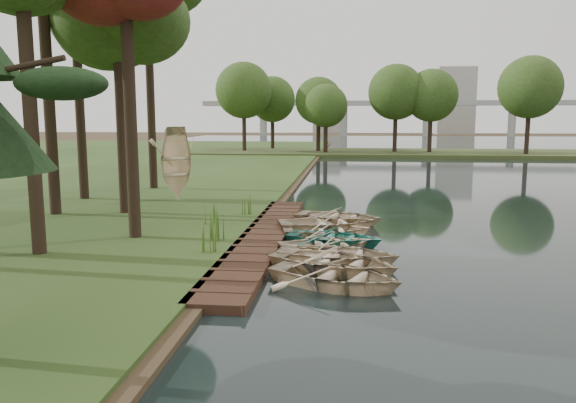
# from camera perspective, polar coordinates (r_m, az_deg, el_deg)

# --- Properties ---
(ground) EXTENTS (300.00, 300.00, 0.00)m
(ground) POSITION_cam_1_polar(r_m,az_deg,el_deg) (20.69, 1.91, -4.21)
(ground) COLOR #3D2F1D
(boardwalk) EXTENTS (1.60, 16.00, 0.30)m
(boardwalk) POSITION_cam_1_polar(r_m,az_deg,el_deg) (20.84, -2.49, -3.70)
(boardwalk) COLOR #351F14
(boardwalk) RESTS_ON ground
(peninsula) EXTENTS (50.00, 14.00, 0.45)m
(peninsula) POSITION_cam_1_polar(r_m,az_deg,el_deg) (70.56, 11.55, 4.84)
(peninsula) COLOR #37431E
(peninsula) RESTS_ON ground
(far_trees) EXTENTS (45.60, 5.60, 8.80)m
(far_trees) POSITION_cam_1_polar(r_m,az_deg,el_deg) (70.22, 8.95, 9.96)
(far_trees) COLOR black
(far_trees) RESTS_ON peninsula
(bridge) EXTENTS (95.90, 4.00, 8.60)m
(bridge) POSITION_cam_1_polar(r_m,az_deg,el_deg) (140.56, 10.79, 9.42)
(bridge) COLOR #A5A5A0
(bridge) RESTS_ON ground
(building_a) EXTENTS (10.00, 8.00, 18.00)m
(building_a) POSITION_cam_1_polar(r_m,az_deg,el_deg) (162.70, 16.57, 9.76)
(building_a) COLOR #A5A5A0
(building_a) RESTS_ON ground
(building_b) EXTENTS (8.00, 8.00, 12.00)m
(building_b) POSITION_cam_1_polar(r_m,az_deg,el_deg) (165.26, 4.03, 9.02)
(building_b) COLOR #A5A5A0
(building_b) RESTS_ON ground
(rowboat_0) EXTENTS (4.45, 3.89, 0.77)m
(rowboat_0) POSITION_cam_1_polar(r_m,az_deg,el_deg) (15.24, 4.87, -7.23)
(rowboat_0) COLOR beige
(rowboat_0) RESTS_ON water
(rowboat_1) EXTENTS (4.71, 4.12, 0.81)m
(rowboat_1) POSITION_cam_1_polar(r_m,az_deg,el_deg) (16.52, 4.67, -5.89)
(rowboat_1) COLOR beige
(rowboat_1) RESTS_ON water
(rowboat_2) EXTENTS (4.19, 3.30, 0.79)m
(rowboat_2) POSITION_cam_1_polar(r_m,az_deg,el_deg) (17.46, 5.08, -5.15)
(rowboat_2) COLOR beige
(rowboat_2) RESTS_ON water
(rowboat_3) EXTENTS (3.93, 3.41, 0.68)m
(rowboat_3) POSITION_cam_1_polar(r_m,az_deg,el_deg) (19.05, 4.05, -4.14)
(rowboat_3) COLOR beige
(rowboat_3) RESTS_ON water
(rowboat_4) EXTENTS (3.94, 3.23, 0.71)m
(rowboat_4) POSITION_cam_1_polar(r_m,az_deg,el_deg) (19.98, 4.70, -3.51)
(rowboat_4) COLOR teal
(rowboat_4) RESTS_ON water
(rowboat_5) EXTENTS (3.81, 3.05, 0.70)m
(rowboat_5) POSITION_cam_1_polar(r_m,az_deg,el_deg) (21.34, 3.97, -2.73)
(rowboat_5) COLOR beige
(rowboat_5) RESTS_ON water
(rowboat_6) EXTENTS (4.59, 3.82, 0.82)m
(rowboat_6) POSITION_cam_1_polar(r_m,az_deg,el_deg) (22.47, 4.09, -2.01)
(rowboat_6) COLOR beige
(rowboat_6) RESTS_ON water
(rowboat_7) EXTENTS (4.28, 3.51, 0.77)m
(rowboat_7) POSITION_cam_1_polar(r_m,az_deg,el_deg) (24.00, 5.07, -1.40)
(rowboat_7) COLOR beige
(rowboat_7) RESTS_ON water
(stored_rowboat) EXTENTS (4.66, 4.51, 0.79)m
(stored_rowboat) POSITION_cam_1_polar(r_m,az_deg,el_deg) (29.90, -11.26, 0.94)
(stored_rowboat) COLOR beige
(stored_rowboat) RESTS_ON bank
(tree_4) EXTENTS (4.73, 4.73, 10.66)m
(tree_4) POSITION_cam_1_polar(r_m,az_deg,el_deg) (26.49, -17.06, 17.56)
(tree_4) COLOR black
(tree_4) RESTS_ON bank
(reeds_0) EXTENTS (0.60, 0.60, 1.08)m
(reeds_0) POSITION_cam_1_polar(r_m,az_deg,el_deg) (18.00, -8.16, -3.49)
(reeds_0) COLOR #3F661E
(reeds_0) RESTS_ON bank
(reeds_1) EXTENTS (0.60, 0.60, 1.10)m
(reeds_1) POSITION_cam_1_polar(r_m,az_deg,el_deg) (19.66, -7.42, -2.43)
(reeds_1) COLOR #3F661E
(reeds_1) RESTS_ON bank
(reeds_2) EXTENTS (0.60, 0.60, 0.89)m
(reeds_2) POSITION_cam_1_polar(r_m,az_deg,el_deg) (22.88, -7.73, -1.15)
(reeds_2) COLOR #3F661E
(reeds_2) RESTS_ON bank
(reeds_3) EXTENTS (0.60, 0.60, 0.94)m
(reeds_3) POSITION_cam_1_polar(r_m,az_deg,el_deg) (25.14, -4.25, -0.17)
(reeds_3) COLOR #3F661E
(reeds_3) RESTS_ON bank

